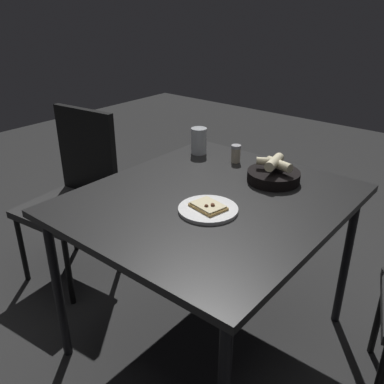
# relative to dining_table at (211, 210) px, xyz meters

# --- Properties ---
(ground) EXTENTS (8.00, 8.00, 0.00)m
(ground) POSITION_rel_dining_table_xyz_m (0.00, 0.00, -0.70)
(ground) COLOR #2B2B2B
(dining_table) EXTENTS (1.00, 1.13, 0.76)m
(dining_table) POSITION_rel_dining_table_xyz_m (0.00, 0.00, 0.00)
(dining_table) COLOR black
(dining_table) RESTS_ON ground
(pizza_plate) EXTENTS (0.23, 0.23, 0.04)m
(pizza_plate) POSITION_rel_dining_table_xyz_m (0.07, -0.11, 0.07)
(pizza_plate) COLOR white
(pizza_plate) RESTS_ON dining_table
(bread_basket) EXTENTS (0.23, 0.23, 0.12)m
(bread_basket) POSITION_rel_dining_table_xyz_m (0.12, 0.30, 0.10)
(bread_basket) COLOR black
(bread_basket) RESTS_ON dining_table
(beer_glass) EXTENTS (0.08, 0.08, 0.14)m
(beer_glass) POSITION_rel_dining_table_xyz_m (-0.37, 0.38, 0.12)
(beer_glass) COLOR silver
(beer_glass) RESTS_ON dining_table
(pepper_shaker) EXTENTS (0.05, 0.05, 0.09)m
(pepper_shaker) POSITION_rel_dining_table_xyz_m (-0.15, 0.40, 0.10)
(pepper_shaker) COLOR #BFB299
(pepper_shaker) RESTS_ON dining_table
(chair_far) EXTENTS (0.49, 0.49, 0.96)m
(chair_far) POSITION_rel_dining_table_xyz_m (-0.94, -0.02, -0.16)
(chair_far) COLOR #2C2C2C
(chair_far) RESTS_ON ground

